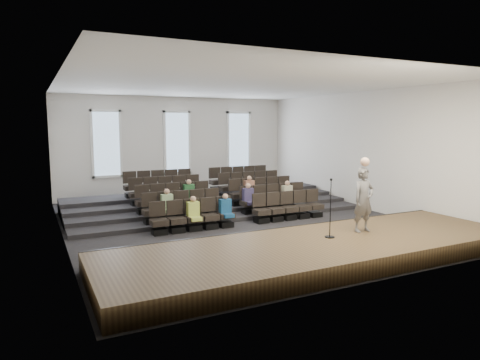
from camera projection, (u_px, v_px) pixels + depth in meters
name	position (u px, v px, depth m)	size (l,w,h in m)	color
ground	(237.00, 221.00, 15.98)	(14.00, 14.00, 0.00)	black
ceiling	(237.00, 85.00, 15.35)	(12.00, 14.00, 0.02)	white
wall_back	(177.00, 146.00, 21.91)	(12.00, 0.04, 5.00)	silver
wall_front	(376.00, 174.00, 9.43)	(12.00, 0.04, 5.00)	silver
wall_left	(59.00, 161.00, 13.01)	(0.04, 14.00, 5.00)	silver
wall_right	(363.00, 150.00, 18.32)	(0.04, 14.00, 5.00)	silver
stage	(320.00, 250.00, 11.42)	(11.80, 3.60, 0.50)	#4F3C21
stage_lip	(285.00, 235.00, 12.99)	(11.80, 0.06, 0.52)	black
risers	(205.00, 203.00, 18.78)	(11.80, 4.80, 0.60)	black
seating_rows	(220.00, 197.00, 17.27)	(6.80, 4.70, 1.67)	black
windows	(177.00, 143.00, 21.82)	(8.44, 0.10, 3.24)	white
audience	(225.00, 198.00, 16.16)	(5.45, 2.64, 1.10)	#BCCE52
speaker	(364.00, 200.00, 12.32)	(0.68, 0.45, 1.87)	#5A5755
mic_stand	(330.00, 220.00, 11.73)	(0.27, 0.27, 1.64)	black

